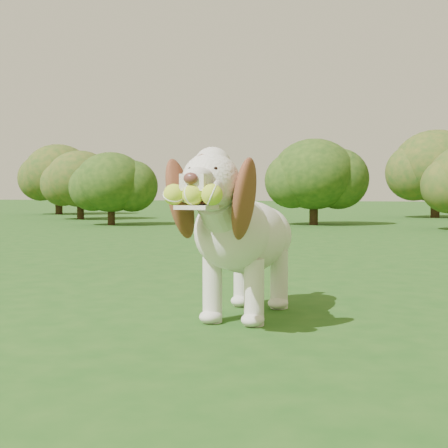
# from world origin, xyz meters

# --- Properties ---
(ground) EXTENTS (80.00, 80.00, 0.00)m
(ground) POSITION_xyz_m (0.00, 0.00, 0.00)
(ground) COLOR #1D4E16
(ground) RESTS_ON ground
(dog) EXTENTS (0.47, 1.34, 0.87)m
(dog) POSITION_xyz_m (-0.10, -0.18, 0.46)
(dog) COLOR silver
(dog) RESTS_ON ground
(shrub_a) EXTENTS (1.40, 1.40, 1.45)m
(shrub_a) POSITION_xyz_m (-5.00, 7.85, 0.85)
(shrub_a) COLOR #382314
(shrub_a) RESTS_ON ground
(shrub_b) EXTENTS (1.66, 1.66, 1.72)m
(shrub_b) POSITION_xyz_m (-1.17, 9.09, 1.01)
(shrub_b) COLOR #382314
(shrub_b) RESTS_ON ground
(shrub_g) EXTENTS (1.97, 1.97, 2.04)m
(shrub_g) POSITION_xyz_m (-9.20, 12.68, 1.20)
(shrub_g) COLOR #382314
(shrub_g) RESTS_ON ground
(shrub_i) EXTENTS (2.15, 2.15, 2.23)m
(shrub_i) POSITION_xyz_m (1.25, 13.39, 1.31)
(shrub_i) COLOR #382314
(shrub_i) RESTS_ON ground
(shrub_e) EXTENTS (1.59, 1.59, 1.65)m
(shrub_e) POSITION_xyz_m (-6.92, 9.96, 0.97)
(shrub_e) COLOR #382314
(shrub_e) RESTS_ON ground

